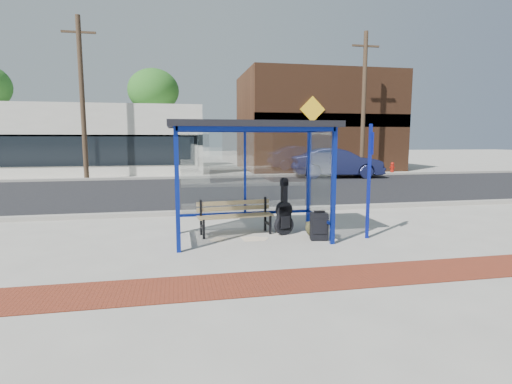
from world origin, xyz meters
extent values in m
plane|color=#B2ADA0|center=(0.00, 0.00, 0.00)|extent=(120.00, 120.00, 0.00)
cube|color=maroon|center=(0.00, -2.60, 0.01)|extent=(60.00, 1.00, 0.01)
cube|color=gray|center=(0.00, 2.90, 0.06)|extent=(60.00, 0.25, 0.12)
cube|color=black|center=(0.00, 8.00, 0.00)|extent=(60.00, 10.00, 0.00)
cube|color=gray|center=(0.00, 13.10, 0.06)|extent=(60.00, 0.25, 0.12)
cube|color=#B2ADA0|center=(0.00, 15.00, 0.00)|extent=(60.00, 4.00, 0.01)
cube|color=navy|center=(-1.50, -0.75, 1.15)|extent=(0.08, 0.08, 2.30)
cube|color=navy|center=(1.50, -0.75, 1.15)|extent=(0.08, 0.08, 2.30)
cube|color=navy|center=(-1.50, 0.75, 1.15)|extent=(0.08, 0.08, 2.30)
cube|color=navy|center=(1.50, 0.75, 1.15)|extent=(0.08, 0.08, 2.30)
cube|color=navy|center=(0.00, 0.75, 2.26)|extent=(3.00, 0.08, 0.08)
cube|color=navy|center=(0.00, -0.75, 2.26)|extent=(3.00, 0.08, 0.08)
cube|color=navy|center=(-1.50, 0.00, 2.26)|extent=(0.08, 1.50, 0.08)
cube|color=navy|center=(1.50, 0.00, 2.26)|extent=(0.08, 1.50, 0.08)
cube|color=navy|center=(0.00, 0.75, 0.40)|extent=(3.00, 0.08, 0.06)
cube|color=navy|center=(-1.50, 0.00, 0.40)|extent=(0.08, 1.50, 0.06)
cube|color=navy|center=(1.50, 0.00, 0.40)|extent=(0.08, 1.50, 0.06)
cube|color=navy|center=(0.00, 0.75, 1.35)|extent=(0.05, 0.05, 1.90)
cube|color=silver|center=(0.00, 0.75, 1.31)|extent=(2.84, 0.01, 1.82)
cube|color=silver|center=(-1.50, 0.00, 1.31)|extent=(0.02, 1.34, 1.82)
cube|color=silver|center=(1.50, 0.00, 1.31)|extent=(0.02, 1.34, 1.82)
cube|color=black|center=(0.00, 0.00, 2.36)|extent=(3.30, 1.80, 0.12)
cube|color=silver|center=(-9.00, 18.00, 2.00)|extent=(18.00, 6.00, 4.00)
cube|color=black|center=(-9.00, 15.05, 2.00)|extent=(18.00, 0.10, 0.60)
cube|color=black|center=(-9.00, 14.98, 1.40)|extent=(17.00, 0.04, 1.60)
cube|color=#59331E|center=(8.00, 18.50, 3.20)|extent=(10.00, 7.00, 6.40)
cube|color=black|center=(8.00, 15.05, 3.20)|extent=(10.00, 0.10, 0.80)
cube|color=yellow|center=(6.50, 14.95, 3.80)|extent=(1.56, 0.06, 1.56)
cylinder|color=#4C3826|center=(-3.00, 22.00, 2.50)|extent=(0.36, 0.36, 5.00)
ellipsoid|color=#23641C|center=(-3.00, 22.00, 5.50)|extent=(3.60, 3.60, 3.06)
cylinder|color=#4C3826|center=(12.50, 22.00, 2.50)|extent=(0.36, 0.36, 5.00)
ellipsoid|color=#23641C|center=(12.50, 22.00, 5.50)|extent=(3.60, 3.60, 3.06)
cylinder|color=#4C3826|center=(-6.00, 13.40, 4.00)|extent=(0.24, 0.24, 8.00)
cube|color=#4C3826|center=(-6.00, 13.40, 7.20)|extent=(1.60, 0.10, 0.10)
cylinder|color=#4C3826|center=(9.00, 13.40, 4.00)|extent=(0.24, 0.24, 8.00)
cube|color=#4C3826|center=(9.00, 13.40, 7.20)|extent=(1.60, 0.10, 0.10)
cube|color=black|center=(-0.98, 0.15, 0.21)|extent=(0.05, 0.05, 0.41)
cube|color=black|center=(-1.01, 0.50, 0.39)|extent=(0.05, 0.05, 0.78)
cube|color=black|center=(-1.00, 0.33, 0.21)|extent=(0.08, 0.37, 0.05)
cube|color=black|center=(0.48, 0.30, 0.21)|extent=(0.05, 0.05, 0.41)
cube|color=black|center=(0.44, 0.65, 0.39)|extent=(0.05, 0.05, 0.78)
cube|color=black|center=(0.46, 0.47, 0.21)|extent=(0.08, 0.37, 0.05)
cube|color=tan|center=(-0.25, 0.25, 0.41)|extent=(1.65, 0.25, 0.03)
cube|color=tan|center=(-0.26, 0.35, 0.41)|extent=(1.65, 0.25, 0.03)
cube|color=tan|center=(-0.27, 0.45, 0.41)|extent=(1.65, 0.25, 0.03)
cube|color=tan|center=(-0.28, 0.55, 0.41)|extent=(1.65, 0.25, 0.03)
cube|color=tan|center=(-0.29, 0.59, 0.55)|extent=(1.64, 0.19, 0.09)
cube|color=tan|center=(-0.29, 0.59, 0.68)|extent=(1.64, 0.19, 0.09)
cylinder|color=black|center=(0.76, 0.18, 0.21)|extent=(0.45, 0.24, 0.43)
cylinder|color=black|center=(0.76, 0.18, 0.55)|extent=(0.38, 0.22, 0.36)
cube|color=black|center=(0.76, 0.18, 0.38)|extent=(0.33, 0.21, 0.51)
cube|color=black|center=(0.76, 0.18, 0.90)|extent=(0.14, 0.13, 0.51)
cube|color=black|center=(0.76, 0.18, 1.12)|extent=(0.18, 0.14, 0.10)
cube|color=black|center=(1.35, -0.40, 0.29)|extent=(0.39, 0.28, 0.56)
cylinder|color=black|center=(1.22, -0.38, 0.03)|extent=(0.09, 0.21, 0.05)
cylinder|color=black|center=(1.48, -0.42, 0.03)|extent=(0.09, 0.21, 0.05)
cube|color=black|center=(1.35, -0.40, 0.60)|extent=(0.23, 0.08, 0.04)
cube|color=black|center=(1.33, -0.51, 0.30)|extent=(0.28, 0.07, 0.30)
ellipsoid|color=#32301B|center=(1.30, -0.05, 0.16)|extent=(0.33, 0.29, 0.32)
ellipsoid|color=#32301B|center=(1.34, -0.14, 0.11)|extent=(0.19, 0.16, 0.17)
cube|color=#32301B|center=(1.29, -0.03, 0.31)|extent=(0.10, 0.07, 0.03)
cube|color=#0C198D|center=(2.40, -0.44, 1.19)|extent=(0.09, 0.09, 2.38)
cube|color=#0C198D|center=(2.44, -0.46, 1.98)|extent=(0.13, 0.28, 0.45)
cube|color=white|center=(-0.68, 0.04, 0.00)|extent=(0.42, 0.43, 0.01)
cube|color=white|center=(-0.04, -0.06, 0.00)|extent=(0.31, 0.39, 0.01)
cube|color=white|center=(0.15, -0.06, 0.00)|extent=(0.46, 0.43, 0.01)
imported|color=#171C42|center=(6.96, 12.12, 0.78)|extent=(4.93, 2.25, 1.57)
cylinder|color=#AB160C|center=(11.15, 13.73, 0.28)|extent=(0.19, 0.19, 0.56)
sphere|color=#AB160C|center=(11.15, 13.73, 0.59)|extent=(0.20, 0.20, 0.20)
cylinder|color=#AB160C|center=(11.15, 13.73, 0.37)|extent=(0.31, 0.13, 0.09)
camera|label=1|loc=(-1.50, -8.04, 2.08)|focal=28.00mm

